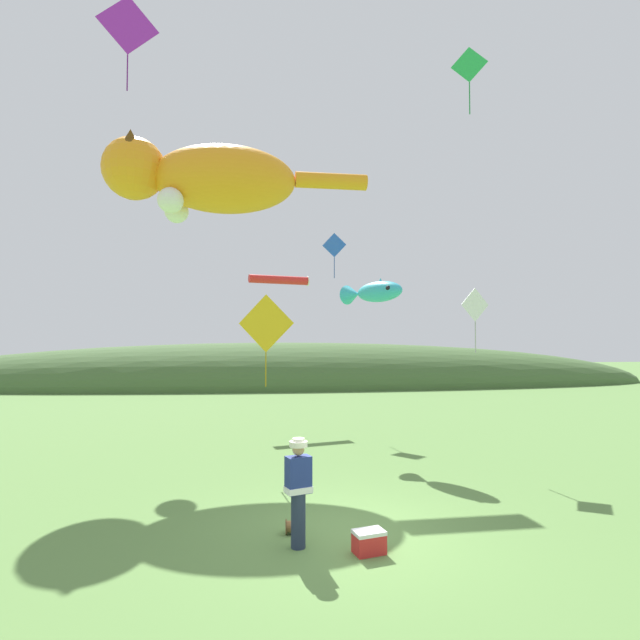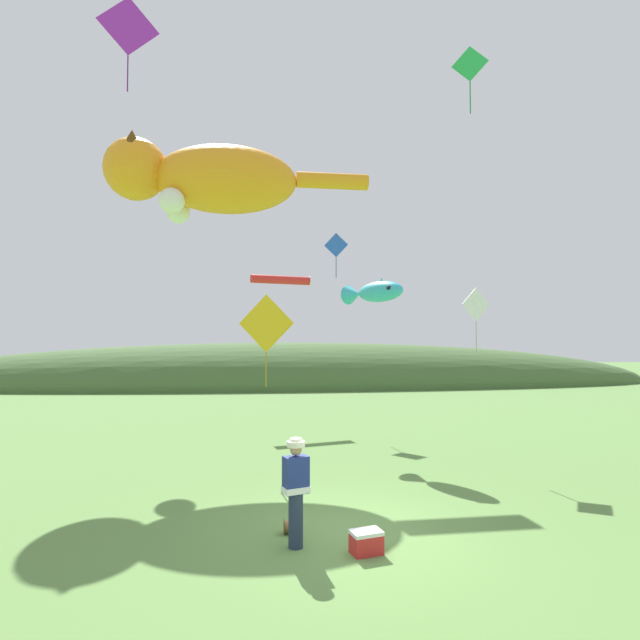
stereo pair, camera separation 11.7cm
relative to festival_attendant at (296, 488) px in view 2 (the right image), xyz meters
The scene contains 13 objects.
ground_plane 1.37m from the festival_attendant, 27.10° to the left, with size 120.00×120.00×0.00m, color #5B8442.
distant_hill_ridge 28.62m from the festival_attendant, 88.25° to the left, with size 56.71×10.09×6.30m.
festival_attendant is the anchor object (origin of this frame).
kite_spool 1.02m from the festival_attendant, 100.61° to the left, with size 0.14×0.26×0.26m.
picnic_cooler 1.39m from the festival_attendant, 17.51° to the right, with size 0.55×0.44×0.36m.
kite_giant_cat 11.94m from the festival_attendant, 106.24° to the left, with size 8.89×2.65×2.69m.
kite_fish_windsock 8.74m from the festival_attendant, 68.21° to the left, with size 1.86×2.43×0.75m.
kite_tube_streamer 14.19m from the festival_attendant, 89.38° to the left, with size 2.68×1.09×0.44m.
kite_diamond_gold 5.73m from the festival_attendant, 95.84° to the left, with size 1.45×0.54×2.43m.
kite_diamond_blue 14.52m from the festival_attendant, 79.14° to the left, with size 0.99×0.37×1.95m.
kite_diamond_white 8.23m from the festival_attendant, 44.09° to the left, with size 0.92×0.28×1.85m.
kite_diamond_green 12.16m from the festival_attendant, 42.74° to the left, with size 0.90×0.45×1.90m.
kite_diamond_violet 11.54m from the festival_attendant, 133.87° to the left, with size 1.39×0.50×2.37m.
Camera 2 is at (-1.35, -8.72, 3.41)m, focal length 28.00 mm.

